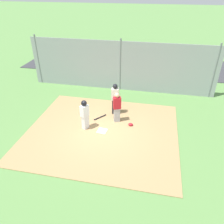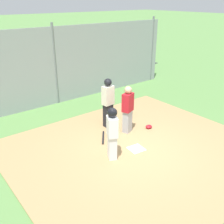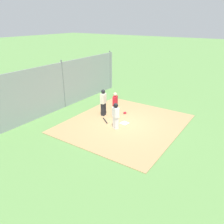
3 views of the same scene
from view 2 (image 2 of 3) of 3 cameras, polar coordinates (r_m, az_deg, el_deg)
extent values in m
plane|color=#5B8947|center=(8.15, 5.21, -8.10)|extent=(140.00, 140.00, 0.00)
cube|color=#A88456|center=(8.15, 5.21, -8.01)|extent=(7.20, 6.40, 0.03)
cube|color=white|center=(8.13, 5.22, -7.86)|extent=(0.49, 0.49, 0.02)
cube|color=#9E9EA3|center=(8.94, 3.31, -2.03)|extent=(0.36, 0.31, 0.77)
cube|color=#B21923|center=(8.67, 3.42, 2.08)|extent=(0.45, 0.38, 0.61)
sphere|color=tan|center=(8.52, 3.49, 4.73)|extent=(0.24, 0.24, 0.24)
cube|color=black|center=(9.31, -0.84, -0.70)|extent=(0.32, 0.25, 0.83)
cube|color=beige|center=(9.03, -0.87, 3.60)|extent=(0.40, 0.29, 0.66)
sphere|color=black|center=(8.89, -0.89, 6.37)|extent=(0.26, 0.26, 0.26)
cube|color=silver|center=(7.52, 0.05, -7.50)|extent=(0.33, 0.37, 0.71)
cube|color=white|center=(7.21, 0.05, -3.15)|extent=(0.40, 0.46, 0.56)
sphere|color=tan|center=(7.05, 0.06, -0.30)|extent=(0.22, 0.22, 0.22)
sphere|color=black|center=(7.04, 0.06, -0.15)|extent=(0.27, 0.27, 0.27)
cylinder|color=black|center=(8.67, -1.91, -5.50)|extent=(0.53, 0.67, 0.06)
ellipsoid|color=#B21923|center=(9.38, 7.89, -3.14)|extent=(0.24, 0.20, 0.12)
cube|color=#93999E|center=(11.41, -12.05, 9.49)|extent=(12.00, 0.05, 3.20)
cylinder|color=slate|center=(14.75, 8.54, 13.12)|extent=(0.10, 0.10, 3.35)
cylinder|color=slate|center=(11.40, -12.09, 9.85)|extent=(0.10, 0.10, 3.35)
cube|color=#38383D|center=(16.39, -19.74, 7.09)|extent=(18.00, 5.20, 0.04)
cube|color=maroon|center=(15.58, -20.18, 7.84)|extent=(4.42, 2.38, 0.64)
cube|color=maroon|center=(15.51, -20.00, 10.09)|extent=(2.54, 1.93, 0.56)
cylinder|color=black|center=(15.56, -14.20, 8.15)|extent=(0.62, 0.28, 0.60)
cylinder|color=black|center=(16.96, -17.49, 9.03)|extent=(0.62, 0.28, 0.60)
camera|label=1|loc=(8.18, 84.99, 18.27)|focal=35.37mm
camera|label=3|loc=(6.06, -141.99, -2.92)|focal=35.90mm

